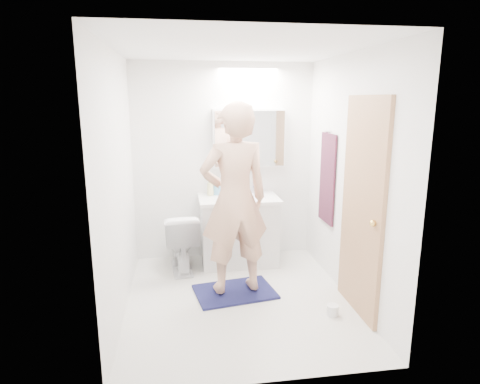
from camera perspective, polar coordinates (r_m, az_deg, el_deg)
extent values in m
plane|color=silver|center=(4.26, -0.17, -14.70)|extent=(2.50, 2.50, 0.00)
plane|color=white|center=(3.80, -0.19, 19.36)|extent=(2.50, 2.50, 0.00)
plane|color=white|center=(5.07, -2.26, 4.12)|extent=(2.50, 0.00, 2.50)
plane|color=white|center=(2.66, 3.80, -3.99)|extent=(2.50, 0.00, 2.50)
plane|color=white|center=(3.85, -16.59, 0.79)|extent=(0.00, 2.50, 2.50)
plane|color=white|center=(4.16, 15.00, 1.74)|extent=(0.00, 2.50, 2.50)
cube|color=silver|center=(5.01, -0.16, -5.54)|extent=(0.90, 0.55, 0.78)
cube|color=white|center=(4.89, -0.17, -0.98)|extent=(0.95, 0.58, 0.04)
cylinder|color=white|center=(4.91, -0.22, -0.50)|extent=(0.36, 0.36, 0.03)
cylinder|color=#B5B5B9|center=(5.08, -0.53, 0.70)|extent=(0.02, 0.02, 0.16)
cube|color=white|center=(5.01, 1.25, 7.46)|extent=(0.88, 0.14, 0.70)
cube|color=silver|center=(4.93, 1.40, 7.38)|extent=(0.84, 0.01, 0.66)
imported|color=white|center=(4.86, -8.27, -6.76)|extent=(0.45, 0.72, 0.70)
cube|color=#161440|center=(4.38, -0.73, -13.67)|extent=(0.88, 0.67, 0.02)
imported|color=tan|center=(4.04, -0.77, -1.08)|extent=(0.76, 0.56, 1.90)
cube|color=tan|center=(3.88, 16.60, -2.16)|extent=(0.04, 0.80, 2.00)
sphere|color=gold|center=(3.62, 17.98, -4.15)|extent=(0.06, 0.06, 0.06)
cube|color=#0F1D30|center=(4.67, 12.02, 1.83)|extent=(0.02, 0.42, 1.00)
cylinder|color=silver|center=(4.59, 12.17, 8.20)|extent=(0.07, 0.02, 0.02)
imported|color=#D0CB86|center=(4.97, -4.14, 0.73)|extent=(0.12, 0.12, 0.22)
imported|color=#5D9FC9|center=(5.02, -3.18, 0.52)|extent=(0.10, 0.10, 0.16)
imported|color=#4248C6|center=(5.07, 2.39, 0.31)|extent=(0.13, 0.13, 0.10)
cylinder|color=silver|center=(4.06, 12.73, -15.70)|extent=(0.11, 0.11, 0.10)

